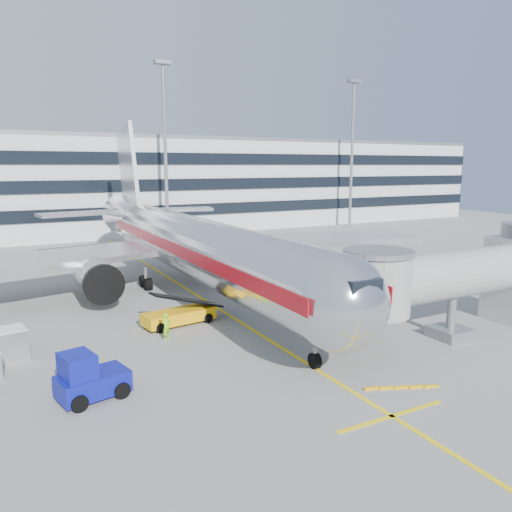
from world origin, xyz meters
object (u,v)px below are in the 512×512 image
baggage_tug (88,379)px  cargo_container_right (10,344)px  belt_loader (179,315)px  ramp_worker (167,327)px  main_jet (187,243)px

baggage_tug → cargo_container_right: bearing=112.9°
belt_loader → ramp_worker: bearing=-123.6°
main_jet → ramp_worker: (-5.72, -11.54, -3.36)m
main_jet → belt_loader: bearing=-114.1°
main_jet → baggage_tug: (-11.55, -17.77, -3.19)m
main_jet → belt_loader: (-4.00, -8.94, -3.52)m
main_jet → belt_loader: size_ratio=9.42×
belt_loader → ramp_worker: (-1.72, -2.60, 0.16)m
baggage_tug → ramp_worker: size_ratio=2.01×
belt_loader → baggage_tug: (-7.55, -8.84, 0.33)m
cargo_container_right → ramp_worker: 8.98m
baggage_tug → cargo_container_right: 7.93m
baggage_tug → belt_loader: bearing=49.5°
belt_loader → baggage_tug: 11.63m
ramp_worker → cargo_container_right: bearing=134.1°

